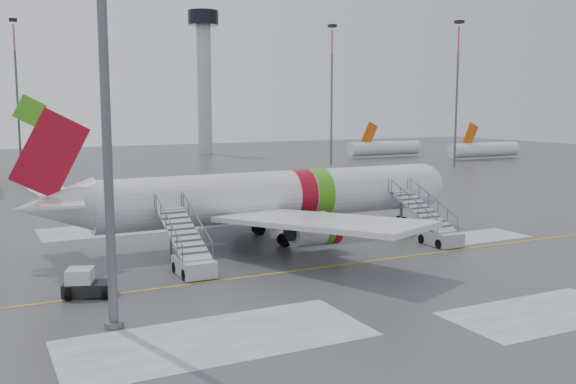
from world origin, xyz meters
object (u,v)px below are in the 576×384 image
airstair_fwd (434,229)px  light_mast_near (103,27)px  airstair_aft (190,256)px  pushback_tug (86,284)px  airliner (265,197)px

airstair_fwd → light_mast_near: size_ratio=0.29×
airstair_aft → pushback_tug: bearing=-160.4°
airstair_fwd → airliner: bearing=149.6°
pushback_tug → light_mast_near: bearing=-86.8°
airstair_fwd → pushback_tug: size_ratio=2.50×
airstair_aft → light_mast_near: (-6.41, -8.19, 12.85)m
airliner → airstair_fwd: (11.14, -6.54, -2.35)m
airliner → light_mast_near: (-14.62, -14.72, 10.50)m
airstair_fwd → pushback_tug: bearing=-174.7°
airliner → pushback_tug: bearing=-149.1°
airstair_aft → pushback_tug: 7.16m
airstair_aft → airliner: bearing=38.5°
airliner → airstair_aft: bearing=-141.5°
airstair_aft → light_mast_near: bearing=-128.0°
airstair_fwd → light_mast_near: 29.93m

